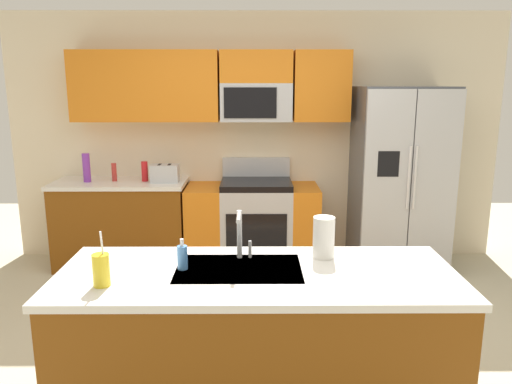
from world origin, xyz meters
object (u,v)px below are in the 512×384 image
object	(u,v)px
refrigerator	(400,180)
bottle_red	(145,171)
paper_towel_roll	(324,237)
pepper_mill	(114,172)
sink_faucet	(240,231)
bottle_purple	(86,168)
toaster	(165,173)
range_oven	(253,224)
soap_dispenser	(182,257)
drink_cup_yellow	(101,270)

from	to	relation	value
refrigerator	bottle_red	bearing A→B (deg)	178.46
bottle_red	paper_towel_roll	world-z (taller)	paper_towel_roll
pepper_mill	bottle_red	world-z (taller)	bottle_red
refrigerator	sink_faucet	xyz separation A→B (m)	(-1.56, -2.23, 0.14)
bottle_red	bottle_purple	bearing A→B (deg)	-176.62
toaster	bottle_purple	world-z (taller)	bottle_purple
range_oven	soap_dispenser	world-z (taller)	range_oven
refrigerator	soap_dispenser	distance (m)	3.02
bottle_red	bottle_purple	xyz separation A→B (m)	(-0.58, -0.03, 0.04)
soap_dispenser	paper_towel_roll	bearing A→B (deg)	12.81
soap_dispenser	drink_cup_yellow	bearing A→B (deg)	-148.55
bottle_red	soap_dispenser	xyz separation A→B (m)	(0.73, -2.45, -0.03)
pepper_mill	sink_faucet	bearing A→B (deg)	-59.61
range_oven	soap_dispenser	bearing A→B (deg)	-98.70
range_oven	refrigerator	xyz separation A→B (m)	(1.49, -0.07, 0.48)
sink_faucet	soap_dispenser	world-z (taller)	sink_faucet
refrigerator	bottle_purple	size ratio (longest dim) A/B	6.36
range_oven	sink_faucet	world-z (taller)	sink_faucet
refrigerator	pepper_mill	xyz separation A→B (m)	(-2.90, 0.07, 0.07)
sink_faucet	soap_dispenser	distance (m)	0.36
refrigerator	bottle_purple	world-z (taller)	refrigerator
toaster	sink_faucet	world-z (taller)	sink_faucet
bottle_red	paper_towel_roll	distance (m)	2.73
drink_cup_yellow	paper_towel_roll	bearing A→B (deg)	19.29
bottle_purple	toaster	bearing A→B (deg)	-1.15
drink_cup_yellow	toaster	bearing A→B (deg)	93.15
bottle_red	drink_cup_yellow	world-z (taller)	drink_cup_yellow
range_oven	bottle_purple	bearing A→B (deg)	-178.75
bottle_purple	paper_towel_roll	size ratio (longest dim) A/B	1.21
sink_faucet	soap_dispenser	xyz separation A→B (m)	(-0.31, -0.15, -0.10)
sink_faucet	paper_towel_roll	world-z (taller)	sink_faucet
range_oven	toaster	world-z (taller)	range_oven
sink_faucet	paper_towel_roll	bearing A→B (deg)	3.51
range_oven	soap_dispenser	xyz separation A→B (m)	(-0.37, -2.45, 0.53)
range_oven	paper_towel_roll	bearing A→B (deg)	-79.73
refrigerator	soap_dispenser	world-z (taller)	refrigerator
refrigerator	sink_faucet	distance (m)	2.72
sink_faucet	paper_towel_roll	distance (m)	0.48
toaster	bottle_red	bearing A→B (deg)	166.80
toaster	soap_dispenser	xyz separation A→B (m)	(0.51, -2.40, -0.02)
pepper_mill	bottle_purple	world-z (taller)	bottle_purple
toaster	pepper_mill	size ratio (longest dim) A/B	1.51
toaster	pepper_mill	world-z (taller)	pepper_mill
bottle_red	drink_cup_yellow	xyz separation A→B (m)	(0.36, -2.67, -0.02)
pepper_mill	sink_faucet	xyz separation A→B (m)	(1.35, -2.30, 0.08)
refrigerator	bottle_red	xyz separation A→B (m)	(-2.59, 0.07, 0.08)
range_oven	bottle_purple	xyz separation A→B (m)	(-1.68, -0.04, 0.60)
bottle_purple	sink_faucet	world-z (taller)	bottle_purple
bottle_red	range_oven	bearing A→B (deg)	0.13
toaster	drink_cup_yellow	world-z (taller)	drink_cup_yellow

